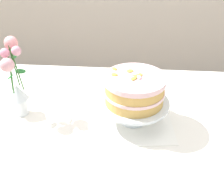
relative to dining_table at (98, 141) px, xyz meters
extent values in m
cube|color=white|center=(0.00, 0.02, 0.07)|extent=(1.40, 1.00, 0.03)
cylinder|color=brown|center=(-0.60, 0.42, -0.30)|extent=(0.06, 0.06, 0.71)
cylinder|color=brown|center=(0.60, 0.42, -0.30)|extent=(0.06, 0.06, 0.71)
cube|color=white|center=(0.15, 0.04, 0.09)|extent=(0.35, 0.35, 0.00)
cylinder|color=silver|center=(0.15, 0.04, 0.10)|extent=(0.11, 0.11, 0.01)
cylinder|color=silver|center=(0.15, 0.04, 0.14)|extent=(0.03, 0.03, 0.07)
cylinder|color=silver|center=(0.15, 0.04, 0.18)|extent=(0.29, 0.29, 0.01)
cylinder|color=tan|center=(0.15, 0.04, 0.21)|extent=(0.24, 0.24, 0.04)
cylinder|color=beige|center=(0.15, 0.04, 0.24)|extent=(0.24, 0.24, 0.01)
cylinder|color=tan|center=(0.15, 0.04, 0.26)|extent=(0.24, 0.24, 0.04)
cylinder|color=beige|center=(0.15, 0.04, 0.29)|extent=(0.25, 0.25, 0.02)
ellipsoid|color=orange|center=(0.16, 0.04, 0.31)|extent=(0.03, 0.03, 0.01)
ellipsoid|color=yellow|center=(0.14, 0.02, 0.31)|extent=(0.03, 0.04, 0.01)
ellipsoid|color=yellow|center=(0.07, 0.04, 0.31)|extent=(0.03, 0.03, 0.01)
ellipsoid|color=yellow|center=(0.13, 0.08, 0.31)|extent=(0.04, 0.04, 0.01)
ellipsoid|color=yellow|center=(0.16, 0.05, 0.31)|extent=(0.03, 0.03, 0.01)
ellipsoid|color=pink|center=(0.16, 0.03, 0.31)|extent=(0.03, 0.04, 0.01)
ellipsoid|color=yellow|center=(0.06, 0.09, 0.31)|extent=(0.03, 0.03, 0.01)
ellipsoid|color=yellow|center=(0.15, 0.04, 0.31)|extent=(0.03, 0.03, 0.01)
ellipsoid|color=pink|center=(0.14, 0.03, 0.31)|extent=(0.03, 0.03, 0.01)
cylinder|color=silver|center=(-0.34, 0.05, 0.13)|extent=(0.06, 0.06, 0.08)
cone|color=silver|center=(-0.34, 0.05, 0.20)|extent=(0.09, 0.09, 0.06)
cylinder|color=#2D6028|center=(-0.32, 0.05, 0.30)|extent=(0.03, 0.01, 0.18)
sphere|color=pink|center=(-0.31, 0.05, 0.39)|extent=(0.04, 0.04, 0.04)
ellipsoid|color=#236B2D|center=(-0.32, 0.06, 0.29)|extent=(0.04, 0.02, 0.02)
cylinder|color=#2D6028|center=(-0.34, 0.08, 0.31)|extent=(0.01, 0.03, 0.19)
sphere|color=pink|center=(-0.34, 0.09, 0.41)|extent=(0.05, 0.05, 0.05)
ellipsoid|color=#236B2D|center=(-0.34, 0.08, 0.35)|extent=(0.02, 0.04, 0.01)
cylinder|color=#2D6028|center=(-0.35, 0.05, 0.29)|extent=(0.02, 0.01, 0.17)
sphere|color=pink|center=(-0.36, 0.05, 0.38)|extent=(0.04, 0.04, 0.04)
ellipsoid|color=#236B2D|center=(-0.34, 0.06, 0.32)|extent=(0.04, 0.02, 0.01)
cylinder|color=#2D6028|center=(-0.34, 0.03, 0.28)|extent=(0.01, 0.03, 0.13)
sphere|color=#DFA0A8|center=(-0.34, 0.02, 0.34)|extent=(0.06, 0.06, 0.06)
ellipsoid|color=#236B2D|center=(-0.35, 0.03, 0.28)|extent=(0.02, 0.05, 0.01)
camera|label=1|loc=(0.14, -0.93, 0.84)|focal=45.85mm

